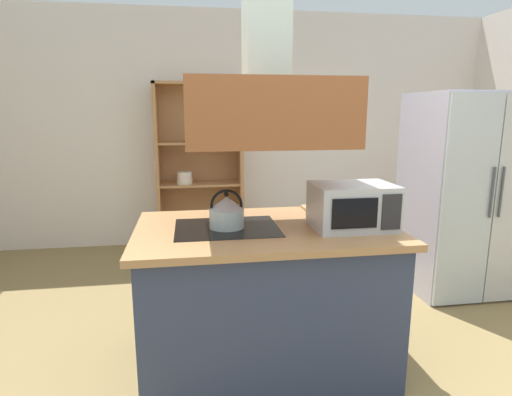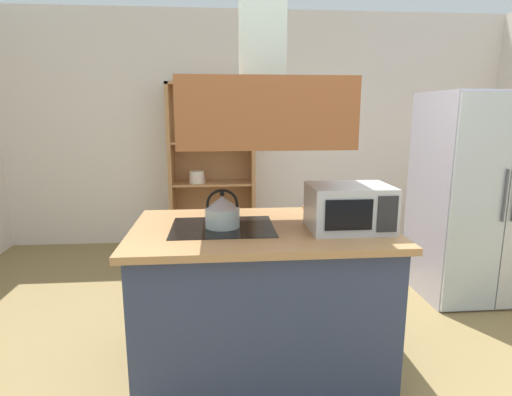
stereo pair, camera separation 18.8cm
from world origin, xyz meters
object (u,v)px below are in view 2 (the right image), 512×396
Objects in this scene: refrigerator at (478,197)px; dish_cabinet at (212,175)px; kettle at (222,211)px; cutting_board at (330,210)px; microwave at (349,208)px.

dish_cabinet reaches higher than refrigerator.
kettle is 0.82m from cutting_board.
kettle is 0.49× the size of microwave.
cutting_board is (-1.42, -0.56, 0.04)m from refrigerator.
cutting_board is at bearing -158.48° from refrigerator.
microwave is at bearing -144.85° from refrigerator.
dish_cabinet is at bearing 92.26° from kettle.
cutting_board is at bearing -68.62° from dish_cabinet.
refrigerator is 5.08× the size of cutting_board.
refrigerator reaches higher than microwave.
kettle is (0.10, -2.47, 0.16)m from dish_cabinet.
microwave is (-0.01, -0.45, 0.12)m from cutting_board.
kettle is at bearing 171.27° from microwave.
cutting_board is at bearing 88.27° from microwave.
cutting_board is (0.83, -2.13, 0.07)m from dish_cabinet.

